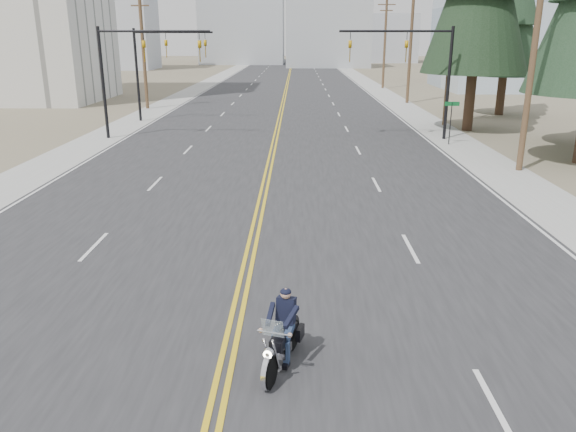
{
  "coord_description": "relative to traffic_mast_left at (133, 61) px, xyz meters",
  "views": [
    {
      "loc": [
        1.42,
        -4.52,
        6.35
      ],
      "look_at": [
        1.18,
        10.35,
        1.6
      ],
      "focal_mm": 35.0,
      "sensor_mm": 36.0,
      "label": 1
    }
  ],
  "objects": [
    {
      "name": "traffic_mast_right",
      "position": [
        17.95,
        0.0,
        0.0
      ],
      "size": [
        7.1,
        0.26,
        7.0
      ],
      "color": "black",
      "rests_on": "ground"
    },
    {
      "name": "haze_bldg_d",
      "position": [
        -3.02,
        108.0,
        8.06
      ],
      "size": [
        20.0,
        15.0,
        26.0
      ],
      "primitive_type": "cube",
      "color": "#ADB2B7",
      "rests_on": "ground"
    },
    {
      "name": "street_sign",
      "position": [
        19.78,
        -2.0,
        -3.13
      ],
      "size": [
        0.9,
        0.06,
        2.62
      ],
      "color": "black",
      "rests_on": "ground"
    },
    {
      "name": "traffic_mast_far",
      "position": [
        -0.33,
        8.0,
        -0.06
      ],
      "size": [
        6.1,
        0.26,
        7.0
      ],
      "color": "black",
      "rests_on": "ground"
    },
    {
      "name": "haze_bldg_b",
      "position": [
        16.98,
        93.0,
        2.06
      ],
      "size": [
        18.0,
        14.0,
        14.0
      ],
      "primitive_type": "cube",
      "color": "#ADB2B7",
      "rests_on": "ground"
    },
    {
      "name": "sidewalk_right",
      "position": [
        20.48,
        38.0,
        -4.93
      ],
      "size": [
        3.0,
        200.0,
        0.01
      ],
      "primitive_type": "cube",
      "color": "#A5A5A0",
      "rests_on": "ground"
    },
    {
      "name": "haze_bldg_a",
      "position": [
        -26.02,
        83.0,
        6.06
      ],
      "size": [
        14.0,
        12.0,
        22.0
      ],
      "primitive_type": "cube",
      "color": "#B7BCC6",
      "rests_on": "ground"
    },
    {
      "name": "utility_pole_c",
      "position": [
        21.48,
        6.0,
        0.79
      ],
      "size": [
        2.2,
        0.3,
        11.0
      ],
      "color": "brown",
      "rests_on": "ground"
    },
    {
      "name": "haze_bldg_f",
      "position": [
        -41.02,
        98.0,
        3.06
      ],
      "size": [
        12.0,
        12.0,
        16.0
      ],
      "primitive_type": "cube",
      "color": "#ADB2B7",
      "rests_on": "ground"
    },
    {
      "name": "sidewalk_left",
      "position": [
        -2.52,
        38.0,
        -4.93
      ],
      "size": [
        3.0,
        200.0,
        0.01
      ],
      "primitive_type": "cube",
      "color": "#A5A5A0",
      "rests_on": "ground"
    },
    {
      "name": "haze_bldg_e",
      "position": [
        33.98,
        118.0,
        1.06
      ],
      "size": [
        14.0,
        14.0,
        12.0
      ],
      "primitive_type": "cube",
      "color": "#B7BCC6",
      "rests_on": "ground"
    },
    {
      "name": "utility_pole_b",
      "position": [
        21.48,
        -9.0,
        1.05
      ],
      "size": [
        2.2,
        0.3,
        11.5
      ],
      "color": "brown",
      "rests_on": "ground"
    },
    {
      "name": "utility_pole_d",
      "position": [
        21.48,
        21.0,
        1.05
      ],
      "size": [
        2.2,
        0.3,
        11.5
      ],
      "color": "brown",
      "rests_on": "ground"
    },
    {
      "name": "road",
      "position": [
        8.98,
        38.0,
        -4.93
      ],
      "size": [
        20.0,
        200.0,
        0.01
      ],
      "primitive_type": "cube",
      "color": "#303033",
      "rests_on": "ground"
    },
    {
      "name": "utility_pole_e",
      "position": [
        21.48,
        38.0,
        0.79
      ],
      "size": [
        2.2,
        0.3,
        11.0
      ],
      "color": "brown",
      "rests_on": "ground"
    },
    {
      "name": "traffic_mast_left",
      "position": [
        0.0,
        0.0,
        0.0
      ],
      "size": [
        7.1,
        0.26,
        7.0
      ],
      "color": "black",
      "rests_on": "ground"
    },
    {
      "name": "motorcyclist",
      "position": [
        10.11,
        -26.65,
        -4.14
      ],
      "size": [
        1.43,
        2.22,
        1.6
      ],
      "primitive_type": null,
      "rotation": [
        0.0,
        0.0,
        2.85
      ],
      "color": "black",
      "rests_on": "ground"
    },
    {
      "name": "glass_building",
      "position": [
        40.98,
        38.0,
        5.06
      ],
      "size": [
        24.0,
        16.0,
        20.0
      ],
      "primitive_type": "cube",
      "color": "#9EB5CC",
      "rests_on": "ground"
    },
    {
      "name": "utility_pole_left",
      "position": [
        -3.52,
        16.0,
        0.54
      ],
      "size": [
        2.2,
        0.3,
        10.5
      ],
      "color": "brown",
      "rests_on": "ground"
    },
    {
      "name": "haze_bldg_c",
      "position": [
        48.98,
        78.0,
        4.06
      ],
      "size": [
        16.0,
        12.0,
        18.0
      ],
      "primitive_type": "cube",
      "color": "#B7BCC6",
      "rests_on": "ground"
    }
  ]
}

